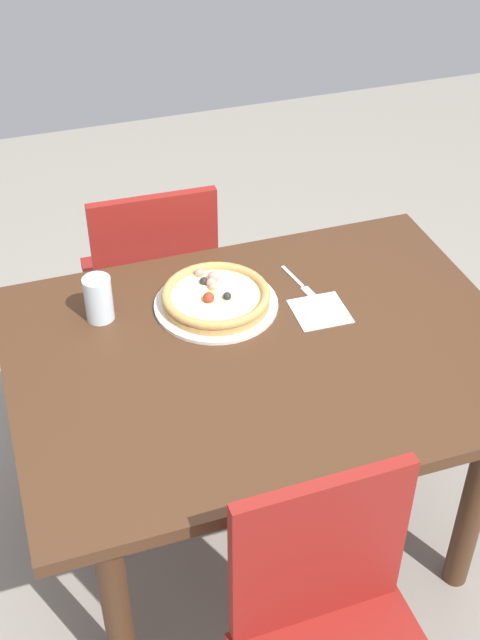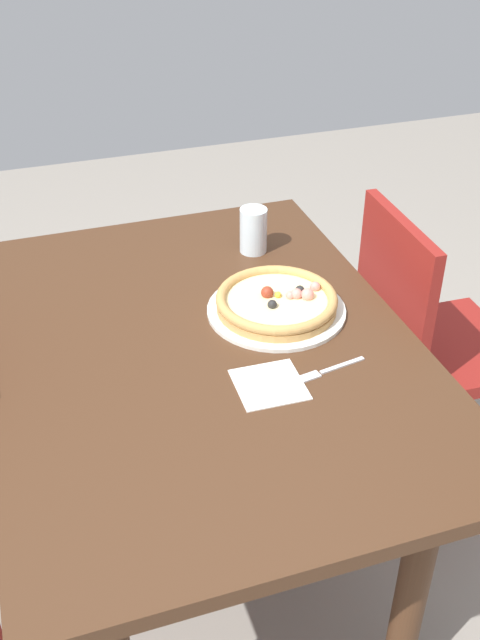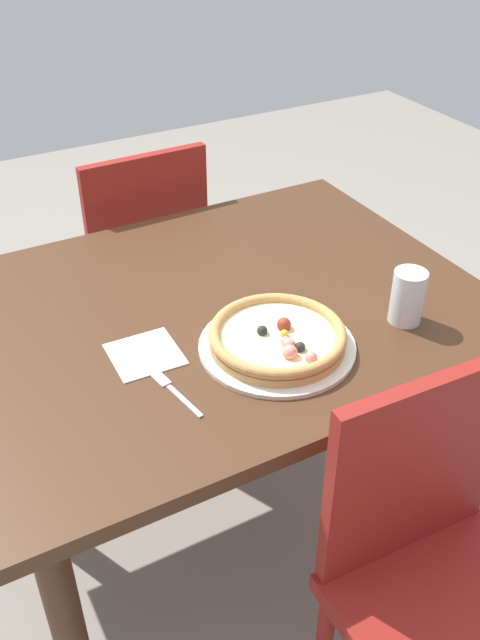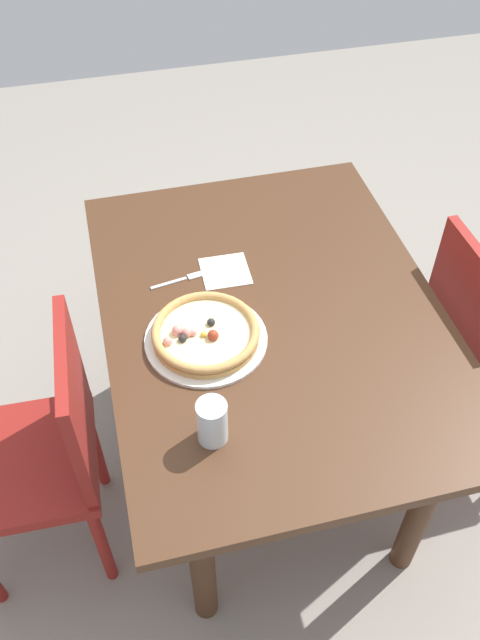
{
  "view_description": "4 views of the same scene",
  "coord_description": "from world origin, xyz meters",
  "px_view_note": "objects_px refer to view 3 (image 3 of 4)",
  "views": [
    {
      "loc": [
        0.56,
        1.49,
        2.09
      ],
      "look_at": [
        0.03,
        -0.1,
        0.77
      ],
      "focal_mm": 46.79,
      "sensor_mm": 36.0,
      "label": 1
    },
    {
      "loc": [
        -1.31,
        0.35,
        1.73
      ],
      "look_at": [
        0.03,
        -0.1,
        0.77
      ],
      "focal_mm": 42.03,
      "sensor_mm": 36.0,
      "label": 2
    },
    {
      "loc": [
        -0.56,
        -1.19,
        1.64
      ],
      "look_at": [
        0.03,
        -0.1,
        0.77
      ],
      "focal_mm": 39.11,
      "sensor_mm": 36.0,
      "label": 3
    },
    {
      "loc": [
        1.22,
        -0.4,
        2.08
      ],
      "look_at": [
        0.03,
        -0.1,
        0.77
      ],
      "focal_mm": 37.12,
      "sensor_mm": 36.0,
      "label": 4
    }
  ],
  "objects_px": {
    "chair_far": "(138,260)",
    "napkin": "(145,354)",
    "plate": "(277,346)",
    "chair_near": "(441,582)",
    "dining_table": "(207,347)",
    "fork": "(172,389)",
    "drinking_glass": "(408,297)",
    "pizza": "(278,337)"
  },
  "relations": [
    {
      "from": "chair_far",
      "to": "napkin",
      "type": "relative_size",
      "value": 6.39
    },
    {
      "from": "plate",
      "to": "chair_near",
      "type": "bearing_deg",
      "value": -81.18
    },
    {
      "from": "chair_near",
      "to": "napkin",
      "type": "relative_size",
      "value": 6.39
    },
    {
      "from": "dining_table",
      "to": "fork",
      "type": "xyz_separation_m",
      "value": [
        -0.18,
        -0.22,
        0.11
      ]
    },
    {
      "from": "chair_far",
      "to": "fork",
      "type": "relative_size",
      "value": 5.41
    },
    {
      "from": "chair_far",
      "to": "plate",
      "type": "xyz_separation_m",
      "value": [
        -0.02,
        -0.89,
        0.25
      ]
    },
    {
      "from": "plate",
      "to": "fork",
      "type": "bearing_deg",
      "value": -175.7
    },
    {
      "from": "fork",
      "to": "drinking_glass",
      "type": "xyz_separation_m",
      "value": [
        0.55,
        -0.03,
        0.06
      ]
    },
    {
      "from": "plate",
      "to": "drinking_glass",
      "type": "bearing_deg",
      "value": -8.76
    },
    {
      "from": "dining_table",
      "to": "chair_far",
      "type": "height_order",
      "value": "chair_far"
    },
    {
      "from": "dining_table",
      "to": "drinking_glass",
      "type": "relative_size",
      "value": 10.31
    },
    {
      "from": "chair_far",
      "to": "drinking_glass",
      "type": "bearing_deg",
      "value": -74.31
    },
    {
      "from": "drinking_glass",
      "to": "chair_near",
      "type": "bearing_deg",
      "value": -117.48
    },
    {
      "from": "dining_table",
      "to": "fork",
      "type": "relative_size",
      "value": 7.7
    },
    {
      "from": "chair_near",
      "to": "plate",
      "type": "distance_m",
      "value": 0.55
    },
    {
      "from": "chair_near",
      "to": "drinking_glass",
      "type": "distance_m",
      "value": 0.58
    },
    {
      "from": "pizza",
      "to": "fork",
      "type": "xyz_separation_m",
      "value": [
        -0.25,
        -0.02,
        -0.03
      ]
    },
    {
      "from": "dining_table",
      "to": "drinking_glass",
      "type": "bearing_deg",
      "value": -34.31
    },
    {
      "from": "dining_table",
      "to": "chair_near",
      "type": "distance_m",
      "value": 0.71
    },
    {
      "from": "pizza",
      "to": "dining_table",
      "type": "bearing_deg",
      "value": 107.85
    },
    {
      "from": "dining_table",
      "to": "napkin",
      "type": "height_order",
      "value": "napkin"
    },
    {
      "from": "pizza",
      "to": "napkin",
      "type": "bearing_deg",
      "value": 156.07
    },
    {
      "from": "chair_far",
      "to": "dining_table",
      "type": "bearing_deg",
      "value": -98.12
    },
    {
      "from": "chair_far",
      "to": "pizza",
      "type": "height_order",
      "value": "chair_far"
    },
    {
      "from": "fork",
      "to": "drinking_glass",
      "type": "relative_size",
      "value": 1.34
    },
    {
      "from": "dining_table",
      "to": "chair_near",
      "type": "height_order",
      "value": "chair_near"
    },
    {
      "from": "dining_table",
      "to": "pizza",
      "type": "xyz_separation_m",
      "value": [
        0.07,
        -0.21,
        0.14
      ]
    },
    {
      "from": "plate",
      "to": "drinking_glass",
      "type": "xyz_separation_m",
      "value": [
        0.3,
        -0.05,
        0.06
      ]
    },
    {
      "from": "dining_table",
      "to": "drinking_glass",
      "type": "xyz_separation_m",
      "value": [
        0.37,
        -0.25,
        0.17
      ]
    },
    {
      "from": "dining_table",
      "to": "plate",
      "type": "height_order",
      "value": "plate"
    },
    {
      "from": "fork",
      "to": "napkin",
      "type": "xyz_separation_m",
      "value": [
        -0.0,
        0.13,
        -0.0
      ]
    },
    {
      "from": "fork",
      "to": "napkin",
      "type": "height_order",
      "value": "fork"
    },
    {
      "from": "dining_table",
      "to": "drinking_glass",
      "type": "height_order",
      "value": "drinking_glass"
    },
    {
      "from": "dining_table",
      "to": "napkin",
      "type": "xyz_separation_m",
      "value": [
        -0.19,
        -0.09,
        0.11
      ]
    },
    {
      "from": "chair_near",
      "to": "fork",
      "type": "xyz_separation_m",
      "value": [
        -0.32,
        0.46,
        0.25
      ]
    },
    {
      "from": "pizza",
      "to": "chair_far",
      "type": "bearing_deg",
      "value": 88.84
    },
    {
      "from": "chair_far",
      "to": "fork",
      "type": "height_order",
      "value": "chair_far"
    },
    {
      "from": "chair_near",
      "to": "drinking_glass",
      "type": "xyz_separation_m",
      "value": [
        0.23,
        0.44,
        0.31
      ]
    },
    {
      "from": "drinking_glass",
      "to": "napkin",
      "type": "distance_m",
      "value": 0.58
    },
    {
      "from": "pizza",
      "to": "drinking_glass",
      "type": "xyz_separation_m",
      "value": [
        0.3,
        -0.05,
        0.03
      ]
    },
    {
      "from": "chair_far",
      "to": "drinking_glass",
      "type": "xyz_separation_m",
      "value": [
        0.28,
        -0.94,
        0.31
      ]
    },
    {
      "from": "plate",
      "to": "pizza",
      "type": "xyz_separation_m",
      "value": [
        0.0,
        -0.0,
        0.03
      ]
    }
  ]
}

